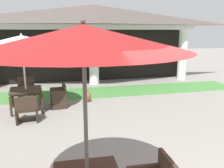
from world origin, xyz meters
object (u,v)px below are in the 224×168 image
patio_chair_mid_left_north (27,91)px  patio_chair_mid_left_east (59,96)px  patio_table_mid_left (26,92)px  patio_umbrella_near_foreground (83,41)px  patio_chair_mid_left_south (27,109)px  terracotta_urn (88,96)px  patio_umbrella_mid_left (22,41)px

patio_chair_mid_left_north → patio_chair_mid_left_east: size_ratio=1.11×
patio_table_mid_left → patio_umbrella_near_foreground: bearing=-74.9°
patio_chair_mid_left_south → terracotta_urn: (2.02, 1.60, -0.20)m
patio_umbrella_mid_left → patio_chair_mid_left_east: patio_umbrella_mid_left is taller
patio_chair_mid_left_east → terracotta_urn: bearing=-75.9°
patio_umbrella_mid_left → patio_chair_mid_left_south: patio_umbrella_mid_left is taller
patio_table_mid_left → patio_chair_mid_left_south: 1.12m
patio_chair_mid_left_north → terracotta_urn: (2.26, -0.56, -0.23)m
patio_chair_mid_left_north → patio_chair_mid_left_east: bearing=134.9°
patio_chair_mid_left_north → patio_umbrella_mid_left: bearing=90.0°
terracotta_urn → patio_umbrella_mid_left: bearing=-166.3°
patio_umbrella_near_foreground → patio_chair_mid_left_south: size_ratio=3.37×
patio_umbrella_near_foreground → patio_umbrella_mid_left: patio_umbrella_near_foreground is taller
patio_chair_mid_left_north → patio_chair_mid_left_south: bearing=90.0°
patio_umbrella_mid_left → terracotta_urn: patio_umbrella_mid_left is taller
patio_chair_mid_left_south → terracotta_urn: 2.58m
patio_umbrella_near_foreground → patio_chair_mid_left_north: bearing=103.6°
patio_umbrella_near_foreground → patio_chair_mid_left_east: (-0.33, 5.37, -2.13)m
patio_chair_mid_left_north → patio_chair_mid_left_east: patio_chair_mid_left_north is taller
patio_table_mid_left → terracotta_urn: (2.14, 0.52, -0.45)m
patio_table_mid_left → terracotta_urn: patio_table_mid_left is taller
patio_table_mid_left → patio_chair_mid_left_south: (0.12, -1.08, -0.26)m
patio_chair_mid_left_south → patio_umbrella_near_foreground: bearing=-79.3°
patio_umbrella_near_foreground → patio_chair_mid_left_north: (-1.53, 6.33, -2.12)m
patio_chair_mid_left_north → terracotta_urn: size_ratio=1.93×
patio_chair_mid_left_south → terracotta_urn: patio_chair_mid_left_south is taller
patio_umbrella_mid_left → terracotta_urn: 3.07m
patio_umbrella_near_foreground → terracotta_urn: (0.73, 5.77, -2.35)m
patio_umbrella_mid_left → patio_chair_mid_left_north: size_ratio=2.95×
patio_chair_mid_left_south → patio_chair_mid_left_north: bearing=90.0°
patio_umbrella_near_foreground → patio_chair_mid_left_north: patio_umbrella_near_foreground is taller
patio_umbrella_near_foreground → patio_chair_mid_left_east: 5.79m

